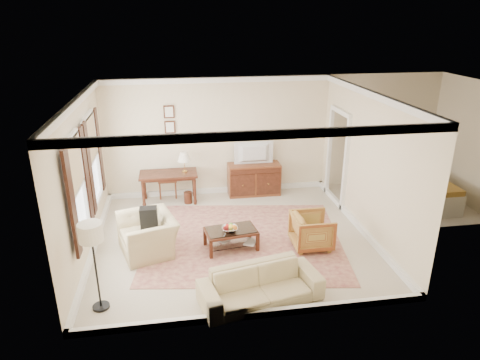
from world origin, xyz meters
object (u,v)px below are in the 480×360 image
object	(u,v)px
tv	(254,146)
coffee_table	(231,234)
striped_armchair	(312,229)
club_armchair	(148,229)
sideboard	(254,179)
sofa	(261,280)
writing_desk	(169,177)

from	to	relation	value
tv	coffee_table	xyz separation A→B (m)	(-0.94, -2.58, -0.94)
striped_armchair	club_armchair	world-z (taller)	club_armchair
coffee_table	club_armchair	xyz separation A→B (m)	(-1.57, 0.13, 0.17)
sideboard	striped_armchair	xyz separation A→B (m)	(0.62, -2.78, -0.02)
sofa	club_armchair	bearing A→B (deg)	123.09
writing_desk	sideboard	distance (m)	2.12
writing_desk	striped_armchair	world-z (taller)	striped_armchair
sideboard	coffee_table	xyz separation A→B (m)	(-0.94, -2.60, -0.09)
tv	striped_armchair	world-z (taller)	tv
striped_armchair	sofa	bearing A→B (deg)	139.04
writing_desk	sofa	distance (m)	4.36
sideboard	tv	bearing A→B (deg)	-90.00
club_armchair	sofa	xyz separation A→B (m)	(1.81, -1.82, -0.11)
sofa	sideboard	bearing A→B (deg)	68.92
writing_desk	sideboard	size ratio (longest dim) A/B	1.05
sideboard	coffee_table	world-z (taller)	sideboard
striped_armchair	club_armchair	size ratio (longest dim) A/B	0.68
club_armchair	sofa	distance (m)	2.56
writing_desk	club_armchair	size ratio (longest dim) A/B	1.22
club_armchair	sideboard	bearing A→B (deg)	117.74
coffee_table	club_armchair	distance (m)	1.58
coffee_table	club_armchair	size ratio (longest dim) A/B	0.94
tv	striped_armchair	xyz separation A→B (m)	(0.62, -2.76, -0.88)
coffee_table	striped_armchair	xyz separation A→B (m)	(1.56, -0.18, 0.07)
club_armchair	sofa	size ratio (longest dim) A/B	0.58
tv	striped_armchair	bearing A→B (deg)	102.63
writing_desk	sideboard	world-z (taller)	sideboard
tv	club_armchair	bearing A→B (deg)	44.30
club_armchair	tv	bearing A→B (deg)	117.51
tv	sofa	xyz separation A→B (m)	(-0.70, -4.26, -0.88)
tv	writing_desk	bearing A→B (deg)	3.81
tv	sofa	bearing A→B (deg)	80.63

